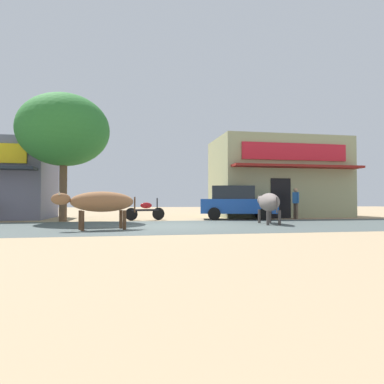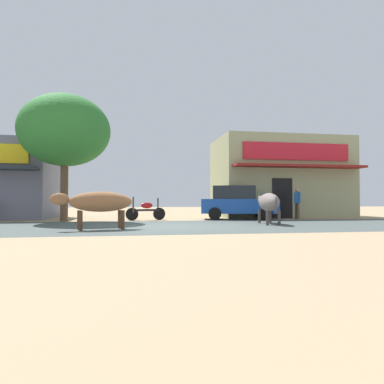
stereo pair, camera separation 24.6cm
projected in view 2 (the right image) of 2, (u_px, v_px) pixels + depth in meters
ground at (170, 226)px, 12.54m from camera, size 80.00×80.00×0.00m
asphalt_road at (170, 226)px, 12.54m from camera, size 72.00×6.56×0.00m
storefront_right_club at (280, 178)px, 20.61m from camera, size 7.40×5.26×4.52m
roadside_tree at (65, 131)px, 15.58m from camera, size 3.99×3.99×5.65m
parked_hatchback_car at (237, 202)px, 17.24m from camera, size 3.96×2.48×1.64m
parked_motorcycle at (146, 210)px, 16.43m from camera, size 1.87×0.52×1.04m
cow_near_brown at (99, 202)px, 11.00m from camera, size 2.54×1.16×1.20m
cow_far_dark at (268, 202)px, 13.69m from camera, size 0.91×2.66×1.21m
pedestrian_by_shop at (297, 201)px, 17.48m from camera, size 0.44×0.61×1.56m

